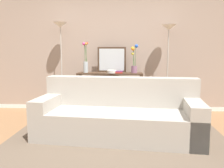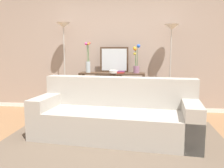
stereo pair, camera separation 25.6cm
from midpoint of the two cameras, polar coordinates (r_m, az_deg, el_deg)
name	(u,v)px [view 2 (the right image)]	position (r m, az deg, el deg)	size (l,w,h in m)	color
ground_plane	(93,148)	(3.30, -2.22, -15.21)	(16.00, 16.00, 0.02)	#936B47
back_wall	(113,50)	(5.19, 1.71, 8.32)	(12.00, 0.15, 2.65)	white
area_rug	(114,139)	(3.54, 2.64, -13.28)	(3.21, 2.09, 0.01)	brown
couch	(116,116)	(3.60, 2.98, -7.82)	(2.48, 1.14, 0.88)	#ADA89E
console_table	(112,86)	(4.84, 1.52, -0.46)	(1.33, 0.33, 0.85)	#473323
floor_lamp_left	(64,42)	(5.00, -10.15, 9.88)	(0.28, 0.28, 1.87)	#B7B2A8
floor_lamp_right	(171,45)	(4.82, 15.62, 9.19)	(0.28, 0.28, 1.80)	#B7B2A8
wall_mirror	(114,60)	(4.93, 2.03, 5.92)	(0.59, 0.02, 0.52)	#473323
vase_tall_flowers	(88,63)	(4.85, -4.33, 5.10)	(0.12, 0.10, 0.62)	silver
vase_short_flowers	(136,61)	(4.76, 7.41, 5.52)	(0.14, 0.12, 0.57)	gray
fruit_bowl	(114,72)	(4.71, 1.94, 3.02)	(0.18, 0.18, 0.06)	silver
book_stack	(120,72)	(4.72, 3.45, 2.90)	(0.21, 0.15, 0.05)	#BC3328
book_row_under_console	(93,110)	(5.01, -3.28, -6.33)	(0.26, 0.18, 0.12)	#2D2D33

